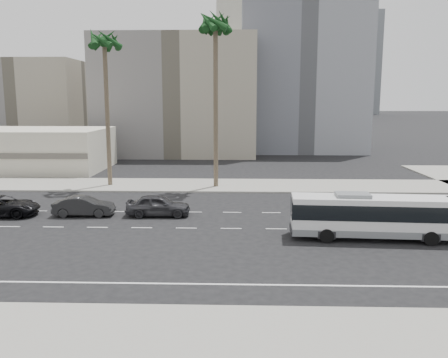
{
  "coord_description": "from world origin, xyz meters",
  "views": [
    {
      "loc": [
        -2.56,
        -29.82,
        8.44
      ],
      "look_at": [
        -3.6,
        4.0,
        2.67
      ],
      "focal_mm": 37.12,
      "sensor_mm": 36.0,
      "label": 1
    }
  ],
  "objects_px": {
    "car_c": "(1,206)",
    "car_b": "(84,206)",
    "car_a": "(158,205)",
    "palm_mid": "(104,45)",
    "city_bus": "(373,215)",
    "palm_near": "(215,29)"
  },
  "relations": [
    {
      "from": "car_c",
      "to": "car_b",
      "type": "bearing_deg",
      "value": -91.51
    },
    {
      "from": "city_bus",
      "to": "car_a",
      "type": "relative_size",
      "value": 2.14
    },
    {
      "from": "car_c",
      "to": "palm_mid",
      "type": "xyz_separation_m",
      "value": [
        4.72,
        12.24,
        12.87
      ]
    },
    {
      "from": "city_bus",
      "to": "car_c",
      "type": "height_order",
      "value": "city_bus"
    },
    {
      "from": "car_a",
      "to": "palm_near",
      "type": "height_order",
      "value": "palm_near"
    },
    {
      "from": "city_bus",
      "to": "car_c",
      "type": "relative_size",
      "value": 1.85
    },
    {
      "from": "car_b",
      "to": "palm_near",
      "type": "bearing_deg",
      "value": -41.36
    },
    {
      "from": "city_bus",
      "to": "car_b",
      "type": "relative_size",
      "value": 2.28
    },
    {
      "from": "car_a",
      "to": "car_b",
      "type": "relative_size",
      "value": 1.07
    },
    {
      "from": "palm_near",
      "to": "city_bus",
      "type": "bearing_deg",
      "value": -57.96
    },
    {
      "from": "city_bus",
      "to": "car_c",
      "type": "bearing_deg",
      "value": 172.64
    },
    {
      "from": "car_c",
      "to": "palm_mid",
      "type": "distance_m",
      "value": 18.38
    },
    {
      "from": "car_c",
      "to": "car_a",
      "type": "bearing_deg",
      "value": -92.19
    },
    {
      "from": "car_b",
      "to": "palm_mid",
      "type": "height_order",
      "value": "palm_mid"
    },
    {
      "from": "car_a",
      "to": "palm_mid",
      "type": "relative_size",
      "value": 0.31
    },
    {
      "from": "car_a",
      "to": "car_c",
      "type": "height_order",
      "value": "car_a"
    },
    {
      "from": "city_bus",
      "to": "palm_mid",
      "type": "relative_size",
      "value": 0.66
    },
    {
      "from": "car_a",
      "to": "palm_mid",
      "type": "distance_m",
      "value": 18.74
    },
    {
      "from": "city_bus",
      "to": "car_c",
      "type": "distance_m",
      "value": 26.21
    },
    {
      "from": "palm_near",
      "to": "car_b",
      "type": "bearing_deg",
      "value": -128.8
    },
    {
      "from": "car_c",
      "to": "palm_mid",
      "type": "height_order",
      "value": "palm_mid"
    },
    {
      "from": "car_a",
      "to": "car_b",
      "type": "xyz_separation_m",
      "value": [
        -5.5,
        -0.13,
        -0.07
      ]
    }
  ]
}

